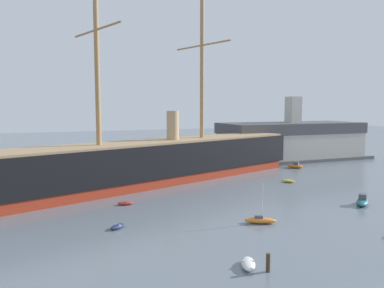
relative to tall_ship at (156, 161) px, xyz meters
The scene contains 12 objects.
tall_ship is the anchor object (origin of this frame).
dinghy_foreground_left 38.08m from the tall_ship, 94.38° to the right, with size 2.30×3.00×0.65m.
sailboat_near_centre 28.32m from the tall_ship, 80.44° to the right, with size 3.87×2.69×4.90m.
dinghy_mid_left 26.23m from the tall_ship, 116.22° to the right, with size 2.24×2.05×0.50m.
motorboat_mid_right 34.58m from the tall_ship, 49.16° to the right, with size 3.87×3.62×1.58m.
dinghy_alongside_bow 16.31m from the tall_ship, 122.41° to the right, with size 2.31×1.25×0.52m.
dinghy_alongside_stern 24.50m from the tall_ship, 21.78° to the right, with size 2.17×2.45×0.54m.
dinghy_far_left 22.64m from the tall_ship, 160.23° to the left, with size 1.45×2.22×0.49m.
motorboat_far_right 34.21m from the tall_ship, ahead, with size 3.31×3.68×1.48m.
dinghy_distant_centre 16.40m from the tall_ship, 64.94° to the left, with size 2.57×1.21×0.60m.
mooring_piling_right_pair 39.33m from the tall_ship, 92.63° to the right, with size 0.37×0.37×1.59m, color #423323.
dockside_warehouse_right 45.52m from the tall_ship, 21.81° to the left, with size 41.12×17.38×16.50m.
Camera 1 is at (-23.76, -16.54, 13.85)m, focal length 34.74 mm.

